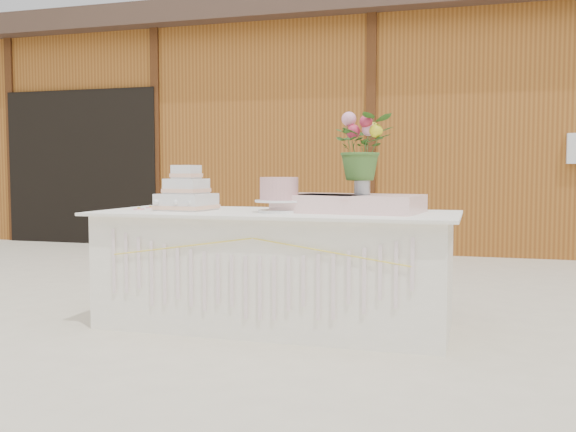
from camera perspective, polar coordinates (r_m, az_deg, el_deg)
The scene contains 9 objects.
ground at distance 4.39m, azimuth -1.12°, elevation -9.68°, with size 80.00×80.00×0.00m, color beige.
barn at distance 10.17m, azimuth 9.13°, elevation 7.55°, with size 12.60×4.60×3.30m.
cake_table at distance 4.31m, azimuth -1.15°, elevation -4.69°, with size 2.40×1.00×0.77m.
wedding_cake at distance 4.48m, azimuth -9.01°, elevation 1.87°, with size 0.38×0.38×0.31m.
pink_cake_stand at distance 4.17m, azimuth -0.80°, elevation 2.08°, with size 0.32×0.32×0.23m.
satin_runner at distance 4.22m, azimuth 5.48°, elevation 1.12°, with size 0.92×0.53×0.12m, color beige.
flower_vase at distance 4.21m, azimuth 6.61°, elevation 2.86°, with size 0.10×0.10×0.14m, color silver.
bouquet at distance 4.21m, azimuth 6.64°, elevation 6.75°, with size 0.39×0.34×0.43m, color #3C6729.
loose_flowers at distance 4.72m, azimuth -13.06°, elevation 0.76°, with size 0.15×0.37×0.02m, color pink, non-canonical shape.
Camera 1 is at (1.29, -4.07, 1.04)m, focal length 40.00 mm.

